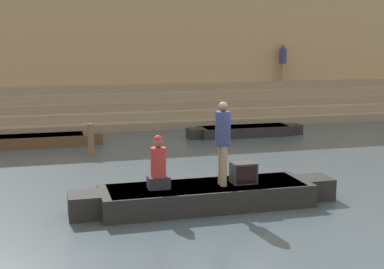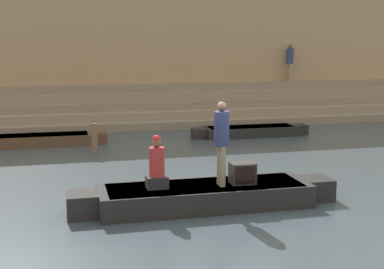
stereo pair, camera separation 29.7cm
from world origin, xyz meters
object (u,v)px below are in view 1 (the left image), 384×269
Objects in this scene: moored_boat_shore at (32,140)px; rowboat_main at (206,195)px; mooring_post at (91,139)px; person_on_steps at (283,60)px; tv_set at (244,173)px; person_standing at (223,137)px; moored_boat_distant at (245,131)px; person_rowing at (158,167)px.

rowboat_main is at bearing -63.59° from moored_boat_shore.
mooring_post is 0.57× the size of person_on_steps.
person_standing is at bearing -177.17° from tv_set.
person_standing is 3.39× the size of tv_set.
person_standing is 0.96m from tv_set.
person_on_steps reaches higher than person_standing.
tv_set is 0.12× the size of moored_boat_distant.
person_rowing is 6.09m from mooring_post.
person_rowing is 0.65× the size of person_on_steps.
moored_boat_distant is (3.93, 8.01, -0.06)m from rowboat_main.
tv_set is at bearing -3.01° from person_standing.
moored_boat_distant is at bearing 58.56° from person_standing.
person_on_steps is at bearing 53.19° from person_standing.
mooring_post is at bearing 109.15° from rowboat_main.
moored_boat_distant is at bearing 64.84° from rowboat_main.
mooring_post reaches higher than tv_set.
rowboat_main is 1.25m from person_rowing.
person_standing reaches higher than tv_set.
person_standing is at bearing 149.22° from person_on_steps.
rowboat_main is at bearing 156.05° from person_standing.
person_on_steps reaches higher than moored_boat_distant.
moored_boat_distant is 6.55m from person_on_steps.
person_rowing reaches higher than moored_boat_distant.
person_rowing is at bearing 167.69° from person_standing.
person_standing reaches higher than rowboat_main.
moored_boat_shore is 12.64m from person_on_steps.
person_rowing is at bearing 144.57° from person_on_steps.
person_on_steps is at bearing 53.27° from moored_boat_distant.
moored_boat_shore is 7.75m from moored_boat_distant.
person_standing is 1.59× the size of person_rowing.
moored_boat_distant is at bearing 67.29° from tv_set.
person_rowing is (-1.37, 0.12, -0.58)m from person_standing.
person_rowing is 0.24× the size of moored_boat_shore.
moored_boat_shore is 4.76× the size of mooring_post.
moored_boat_shore is at bearing 116.43° from rowboat_main.
rowboat_main is 5.15× the size of person_rowing.
person_standing reaches higher than moored_boat_distant.
mooring_post is (-1.98, 6.02, 0.24)m from rowboat_main.
mooring_post reaches higher than rowboat_main.
person_standing is at bearing -15.49° from rowboat_main.
person_standing reaches higher than moored_boat_shore.
person_on_steps reaches higher than mooring_post.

